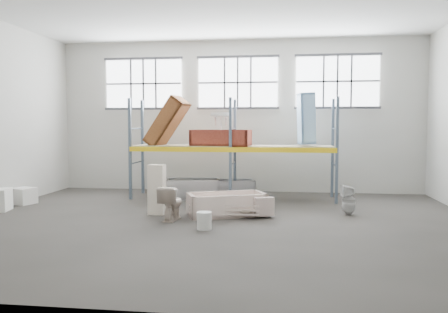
% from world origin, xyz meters
% --- Properties ---
extents(floor, '(12.00, 10.00, 0.10)m').
position_xyz_m(floor, '(0.00, 0.00, -0.05)').
color(floor, '#46413C').
rests_on(floor, ground).
extents(wall_back, '(12.00, 0.10, 5.00)m').
position_xyz_m(wall_back, '(0.00, 5.05, 2.50)').
color(wall_back, '#B3B1A6').
rests_on(wall_back, ground).
extents(wall_front, '(12.00, 0.10, 5.00)m').
position_xyz_m(wall_front, '(0.00, -5.05, 2.50)').
color(wall_front, '#A8A59B').
rests_on(wall_front, ground).
extents(window_left, '(2.60, 0.04, 1.60)m').
position_xyz_m(window_left, '(-3.20, 4.94, 3.60)').
color(window_left, white).
rests_on(window_left, wall_back).
extents(window_mid, '(2.60, 0.04, 1.60)m').
position_xyz_m(window_mid, '(0.00, 4.94, 3.60)').
color(window_mid, white).
rests_on(window_mid, wall_back).
extents(window_right, '(2.60, 0.04, 1.60)m').
position_xyz_m(window_right, '(3.20, 4.94, 3.60)').
color(window_right, white).
rests_on(window_right, wall_back).
extents(rack_upright_la, '(0.08, 0.08, 3.00)m').
position_xyz_m(rack_upright_la, '(-3.00, 2.90, 1.50)').
color(rack_upright_la, slate).
rests_on(rack_upright_la, floor).
extents(rack_upright_lb, '(0.08, 0.08, 3.00)m').
position_xyz_m(rack_upright_lb, '(-3.00, 4.10, 1.50)').
color(rack_upright_lb, slate).
rests_on(rack_upright_lb, floor).
extents(rack_upright_ma, '(0.08, 0.08, 3.00)m').
position_xyz_m(rack_upright_ma, '(0.00, 2.90, 1.50)').
color(rack_upright_ma, slate).
rests_on(rack_upright_ma, floor).
extents(rack_upright_mb, '(0.08, 0.08, 3.00)m').
position_xyz_m(rack_upright_mb, '(0.00, 4.10, 1.50)').
color(rack_upright_mb, slate).
rests_on(rack_upright_mb, floor).
extents(rack_upright_ra, '(0.08, 0.08, 3.00)m').
position_xyz_m(rack_upright_ra, '(3.00, 2.90, 1.50)').
color(rack_upright_ra, slate).
rests_on(rack_upright_ra, floor).
extents(rack_upright_rb, '(0.08, 0.08, 3.00)m').
position_xyz_m(rack_upright_rb, '(3.00, 4.10, 1.50)').
color(rack_upright_rb, slate).
rests_on(rack_upright_rb, floor).
extents(rack_beam_front, '(6.00, 0.10, 0.14)m').
position_xyz_m(rack_beam_front, '(0.00, 2.90, 1.50)').
color(rack_beam_front, yellow).
rests_on(rack_beam_front, floor).
extents(rack_beam_back, '(6.00, 0.10, 0.14)m').
position_xyz_m(rack_beam_back, '(0.00, 4.10, 1.50)').
color(rack_beam_back, yellow).
rests_on(rack_beam_back, floor).
extents(shelf_deck, '(5.90, 1.10, 0.03)m').
position_xyz_m(shelf_deck, '(0.00, 3.50, 1.58)').
color(shelf_deck, gray).
rests_on(shelf_deck, floor).
extents(wet_patch, '(1.80, 1.80, 0.00)m').
position_xyz_m(wet_patch, '(0.00, 2.70, 0.00)').
color(wet_patch, black).
rests_on(wet_patch, floor).
extents(bathtub_beige, '(2.05, 1.52, 0.55)m').
position_xyz_m(bathtub_beige, '(0.15, 0.85, 0.27)').
color(bathtub_beige, beige).
rests_on(bathtub_beige, floor).
extents(cistern_spare, '(0.50, 0.35, 0.43)m').
position_xyz_m(cistern_spare, '(1.07, 0.64, 0.28)').
color(cistern_spare, '#C5ACA3').
rests_on(cistern_spare, bathtub_beige).
extents(sink_in_tub, '(0.57, 0.57, 0.16)m').
position_xyz_m(sink_in_tub, '(0.66, 0.58, 0.16)').
color(sink_in_tub, '#F3DAC7').
rests_on(sink_in_tub, bathtub_beige).
extents(toilet_beige, '(0.52, 0.82, 0.80)m').
position_xyz_m(toilet_beige, '(-1.06, 0.16, 0.40)').
color(toilet_beige, beige).
rests_on(toilet_beige, floor).
extents(cistern_tall, '(0.42, 0.30, 1.23)m').
position_xyz_m(cistern_tall, '(-1.57, 0.75, 0.62)').
color(cistern_tall, '#F4E4CC').
rests_on(cistern_tall, floor).
extents(toilet_white, '(0.39, 0.38, 0.74)m').
position_xyz_m(toilet_white, '(3.12, 1.32, 0.37)').
color(toilet_white, silver).
rests_on(toilet_white, floor).
extents(steel_tub_left, '(1.71, 1.02, 0.59)m').
position_xyz_m(steel_tub_left, '(-1.19, 3.29, 0.29)').
color(steel_tub_left, '#B1B3B9').
rests_on(steel_tub_left, floor).
extents(steel_tub_right, '(1.46, 0.91, 0.50)m').
position_xyz_m(steel_tub_right, '(-0.05, 3.97, 0.25)').
color(steel_tub_right, '#B8BAC1').
rests_on(steel_tub_right, floor).
extents(rust_tub_flat, '(1.82, 0.98, 0.49)m').
position_xyz_m(rust_tub_flat, '(-0.34, 3.40, 1.82)').
color(rust_tub_flat, '#98432C').
rests_on(rust_tub_flat, shelf_deck).
extents(rust_tub_tilted, '(1.43, 0.97, 1.61)m').
position_xyz_m(rust_tub_tilted, '(-2.01, 3.47, 2.29)').
color(rust_tub_tilted, brown).
rests_on(rust_tub_tilted, shelf_deck).
extents(sink_on_shelf, '(0.62, 0.50, 0.53)m').
position_xyz_m(sink_on_shelf, '(-0.33, 3.20, 2.09)').
color(sink_on_shelf, silver).
rests_on(sink_on_shelf, rust_tub_flat).
extents(blue_tub_upright, '(0.57, 0.76, 1.49)m').
position_xyz_m(blue_tub_upright, '(2.17, 3.51, 2.40)').
color(blue_tub_upright, '#9CCBF7').
rests_on(blue_tub_upright, shelf_deck).
extents(bucket, '(0.41, 0.41, 0.37)m').
position_xyz_m(bucket, '(-0.13, -0.69, 0.18)').
color(bucket, silver).
rests_on(bucket, floor).
extents(carton_far, '(0.68, 0.68, 0.45)m').
position_xyz_m(carton_far, '(-5.70, 1.71, 0.23)').
color(carton_far, silver).
rests_on(carton_far, floor).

